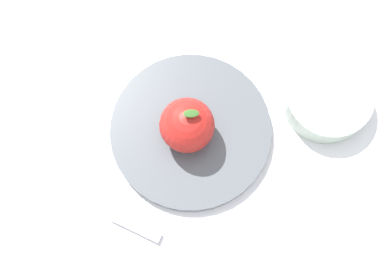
% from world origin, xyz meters
% --- Properties ---
extents(ground_plane, '(2.40, 2.40, 0.00)m').
position_xyz_m(ground_plane, '(0.00, 0.00, 0.00)').
color(ground_plane, silver).
extents(dinner_plate, '(0.25, 0.25, 0.02)m').
position_xyz_m(dinner_plate, '(0.00, 0.03, 0.01)').
color(dinner_plate, '#4C5156').
rests_on(dinner_plate, ground_plane).
extents(apple, '(0.08, 0.08, 0.10)m').
position_xyz_m(apple, '(-0.01, 0.03, 0.06)').
color(apple, '#B21E19').
rests_on(apple, dinner_plate).
extents(side_bowl, '(0.14, 0.14, 0.04)m').
position_xyz_m(side_bowl, '(0.21, -0.03, 0.03)').
color(side_bowl, '#B2C6B2').
rests_on(side_bowl, ground_plane).
extents(knife, '(0.14, 0.17, 0.01)m').
position_xyz_m(knife, '(-0.12, -0.10, 0.00)').
color(knife, silver).
rests_on(knife, ground_plane).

